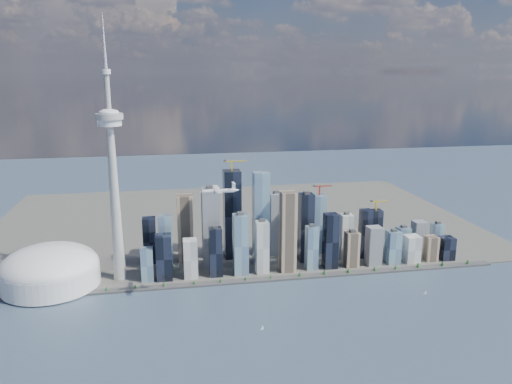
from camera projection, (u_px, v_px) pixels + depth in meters
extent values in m
plane|color=#314256|center=(288.00, 340.00, 845.72)|extent=(4000.00, 4000.00, 0.00)
cube|color=#383838|center=(260.00, 280.00, 1084.32)|extent=(1100.00, 22.00, 4.00)
cube|color=#4C4C47|center=(232.00, 221.00, 1514.77)|extent=(1400.00, 900.00, 3.00)
cylinder|color=#3F2D1E|center=(27.00, 296.00, 1000.67)|extent=(1.00, 1.00, 2.40)
cone|color=#1D4D1B|center=(27.00, 294.00, 999.83)|extent=(7.20, 7.20, 8.00)
cylinder|color=#3F2D1E|center=(72.00, 292.00, 1015.75)|extent=(1.00, 1.00, 2.40)
cone|color=#1D4D1B|center=(72.00, 291.00, 1014.90)|extent=(7.20, 7.20, 8.00)
cylinder|color=#3F2D1E|center=(116.00, 289.00, 1030.82)|extent=(1.00, 1.00, 2.40)
cone|color=#1D4D1B|center=(116.00, 287.00, 1029.97)|extent=(7.20, 7.20, 8.00)
cylinder|color=#3F2D1E|center=(159.00, 286.00, 1045.89)|extent=(1.00, 1.00, 2.40)
cone|color=#1D4D1B|center=(159.00, 284.00, 1045.04)|extent=(7.20, 7.20, 8.00)
cylinder|color=#3F2D1E|center=(200.00, 283.00, 1060.96)|extent=(1.00, 1.00, 2.40)
cone|color=#1D4D1B|center=(200.00, 281.00, 1060.12)|extent=(7.20, 7.20, 8.00)
cylinder|color=#3F2D1E|center=(240.00, 280.00, 1076.03)|extent=(1.00, 1.00, 2.40)
cone|color=#1D4D1B|center=(240.00, 278.00, 1075.19)|extent=(7.20, 7.20, 8.00)
cylinder|color=#3F2D1E|center=(279.00, 277.00, 1091.11)|extent=(1.00, 1.00, 2.40)
cone|color=#1D4D1B|center=(280.00, 276.00, 1090.26)|extent=(7.20, 7.20, 8.00)
cylinder|color=#3F2D1E|center=(318.00, 274.00, 1106.18)|extent=(1.00, 1.00, 2.40)
cone|color=#1D4D1B|center=(318.00, 273.00, 1105.33)|extent=(7.20, 7.20, 8.00)
cylinder|color=#3F2D1E|center=(355.00, 272.00, 1121.25)|extent=(1.00, 1.00, 2.40)
cone|color=#1D4D1B|center=(355.00, 270.00, 1120.40)|extent=(7.20, 7.20, 8.00)
cylinder|color=#3F2D1E|center=(391.00, 269.00, 1136.32)|extent=(1.00, 1.00, 2.40)
cone|color=#1D4D1B|center=(391.00, 267.00, 1135.47)|extent=(7.20, 7.20, 8.00)
cylinder|color=#3F2D1E|center=(426.00, 266.00, 1151.39)|extent=(1.00, 1.00, 2.40)
cone|color=#1D4D1B|center=(426.00, 265.00, 1150.55)|extent=(7.20, 7.20, 8.00)
cylinder|color=#3F2D1E|center=(460.00, 264.00, 1166.46)|extent=(1.00, 1.00, 2.40)
cone|color=#1D4D1B|center=(460.00, 262.00, 1165.62)|extent=(7.20, 7.20, 8.00)
cube|color=black|center=(166.00, 257.00, 1075.73)|extent=(34.00, 34.00, 100.61)
cube|color=#7390AD|center=(165.00, 243.00, 1120.32)|extent=(30.00, 30.00, 128.05)
cube|color=silver|center=(189.00, 259.00, 1086.04)|extent=(30.00, 30.00, 86.89)
cube|color=tan|center=(186.00, 228.00, 1177.84)|extent=(36.00, 36.00, 160.07)
cube|color=gray|center=(212.00, 228.00, 1131.59)|extent=(38.00, 38.00, 187.51)
cube|color=black|center=(214.00, 252.00, 1092.91)|extent=(28.00, 28.00, 109.76)
cube|color=#7390AD|center=(239.00, 245.00, 1099.25)|extent=(32.00, 32.00, 137.20)
cube|color=black|center=(232.00, 215.00, 1190.52)|extent=(40.00, 40.00, 214.95)
cube|color=#7390AD|center=(259.00, 219.00, 1146.95)|extent=(36.00, 36.00, 219.52)
cube|color=silver|center=(263.00, 247.00, 1110.97)|extent=(28.00, 28.00, 118.91)
cube|color=tan|center=(288.00, 232.00, 1113.01)|extent=(34.00, 34.00, 182.93)
cube|color=gray|center=(277.00, 224.00, 1216.64)|extent=(30.00, 30.00, 155.49)
cube|color=black|center=(305.00, 228.00, 1172.53)|extent=(32.00, 32.00, 164.64)
cube|color=#7390AD|center=(311.00, 248.00, 1132.25)|extent=(26.00, 26.00, 100.61)
cube|color=black|center=(332.00, 241.00, 1137.72)|extent=(30.00, 30.00, 128.05)
cube|color=#7390AD|center=(318.00, 224.00, 1235.98)|extent=(34.00, 34.00, 146.35)
cube|color=silver|center=(345.00, 236.00, 1196.38)|extent=(28.00, 28.00, 109.76)
cube|color=tan|center=(352.00, 249.00, 1151.79)|extent=(30.00, 30.00, 82.32)
cube|color=gray|center=(373.00, 246.00, 1159.41)|extent=(32.00, 32.00, 91.47)
cube|color=black|center=(365.00, 233.00, 1204.00)|extent=(26.00, 26.00, 118.91)
cube|color=#7390AD|center=(393.00, 247.00, 1169.72)|extent=(30.00, 30.00, 77.75)
cube|color=black|center=(375.00, 229.00, 1267.44)|extent=(28.00, 28.00, 100.61)
cube|color=#7390AD|center=(403.00, 241.00, 1227.30)|extent=(30.00, 30.00, 68.60)
cube|color=silver|center=(412.00, 249.00, 1180.03)|extent=(34.00, 34.00, 64.03)
cube|color=tan|center=(430.00, 248.00, 1188.39)|extent=(28.00, 28.00, 59.45)
cube|color=gray|center=(420.00, 237.00, 1233.51)|extent=(30.00, 30.00, 82.32)
cube|color=black|center=(447.00, 248.00, 1196.75)|extent=(32.00, 32.00, 54.88)
cube|color=#7390AD|center=(436.00, 238.00, 1242.42)|extent=(26.00, 26.00, 73.17)
cube|color=black|center=(148.00, 240.00, 1168.11)|extent=(30.00, 30.00, 109.76)
cube|color=#7390AD|center=(147.00, 264.00, 1072.00)|extent=(26.00, 26.00, 73.17)
cube|color=yellow|center=(232.00, 166.00, 1162.67)|extent=(3.00, 3.00, 22.00)
cube|color=yellow|center=(235.00, 161.00, 1161.51)|extent=(55.00, 2.20, 2.20)
cube|color=#383838|center=(225.00, 161.00, 1156.74)|extent=(6.00, 4.00, 4.00)
cube|color=#AB2018|center=(319.00, 191.00, 1216.18)|extent=(3.00, 3.00, 22.00)
cube|color=#AB2018|center=(322.00, 186.00, 1214.85)|extent=(48.00, 2.20, 2.20)
cube|color=#383838|center=(314.00, 186.00, 1210.62)|extent=(6.00, 4.00, 4.00)
cube|color=yellow|center=(376.00, 206.00, 1253.02)|extent=(3.00, 3.00, 22.00)
cube|color=yellow|center=(379.00, 201.00, 1251.61)|extent=(45.00, 2.20, 2.20)
cube|color=#383838|center=(371.00, 201.00, 1247.62)|extent=(6.00, 4.00, 4.00)
cone|color=#A3A49E|center=(115.00, 203.00, 1049.32)|extent=(26.00, 26.00, 340.00)
cylinder|color=white|center=(110.00, 122.00, 1009.35)|extent=(48.00, 48.00, 14.00)
cylinder|color=#A3A49E|center=(109.00, 116.00, 1006.53)|extent=(56.00, 56.00, 12.00)
ellipsoid|color=white|center=(109.00, 112.00, 1004.65)|extent=(40.00, 40.00, 14.00)
cylinder|color=#A3A49E|center=(107.00, 92.00, 995.24)|extent=(11.00, 11.00, 80.00)
cylinder|color=white|center=(106.00, 72.00, 985.84)|extent=(18.00, 18.00, 10.00)
cone|color=silver|center=(104.00, 41.00, 972.20)|extent=(7.00, 7.00, 105.00)
cylinder|color=white|center=(51.00, 275.00, 1050.21)|extent=(200.00, 200.00, 44.00)
ellipsoid|color=white|center=(50.00, 266.00, 1045.04)|extent=(200.00, 200.00, 84.00)
cylinder|color=white|center=(218.00, 191.00, 902.82)|extent=(58.69, 9.13, 7.20)
cone|color=white|center=(202.00, 192.00, 896.58)|extent=(8.11, 7.45, 7.20)
cone|color=white|center=(236.00, 190.00, 909.29)|extent=(11.48, 7.57, 7.20)
cube|color=white|center=(217.00, 189.00, 901.46)|extent=(11.08, 63.24, 1.12)
cylinder|color=white|center=(218.00, 192.00, 890.13)|extent=(12.50, 4.46, 4.05)
cylinder|color=white|center=(216.00, 188.00, 913.64)|extent=(12.50, 4.46, 4.05)
cylinder|color=#3F3F3F|center=(214.00, 192.00, 888.75)|extent=(0.63, 9.00, 9.00)
cylinder|color=#3F3F3F|center=(213.00, 189.00, 912.25)|extent=(0.63, 9.00, 9.00)
cube|color=white|center=(234.00, 186.00, 906.91)|extent=(6.32, 1.11, 12.37)
cube|color=white|center=(234.00, 183.00, 905.43)|extent=(5.62, 20.40, 0.79)
cube|color=silver|center=(262.00, 329.00, 880.14)|extent=(6.03, 3.23, 0.77)
cylinder|color=#999999|center=(262.00, 327.00, 879.09)|extent=(0.23, 0.23, 8.67)
cube|color=silver|center=(425.00, 294.00, 1020.84)|extent=(6.19, 2.70, 0.80)
cylinder|color=#999999|center=(425.00, 292.00, 1019.76)|extent=(0.24, 0.24, 8.97)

